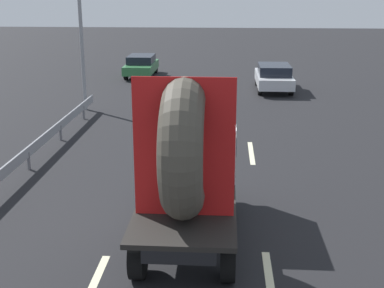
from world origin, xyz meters
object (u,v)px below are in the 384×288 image
object	(u,v)px
flatbed_truck	(190,157)
distant_sedan	(274,77)
oncoming_car	(141,65)
traffic_light	(80,15)

from	to	relation	value
flatbed_truck	distant_sedan	xyz separation A→B (m)	(3.30, 17.16, -1.09)
flatbed_truck	oncoming_car	xyz separation A→B (m)	(-4.46, 21.20, -1.14)
flatbed_truck	traffic_light	distance (m)	13.46
distant_sedan	traffic_light	bearing A→B (deg)	-149.94
flatbed_truck	oncoming_car	bearing A→B (deg)	101.89
flatbed_truck	distant_sedan	world-z (taller)	flatbed_truck
traffic_light	oncoming_car	size ratio (longest dim) A/B	1.65
traffic_light	distant_sedan	bearing A→B (deg)	30.06
distant_sedan	traffic_light	size ratio (longest dim) A/B	0.65
distant_sedan	traffic_light	xyz separation A→B (m)	(-8.85, -5.12, 3.44)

